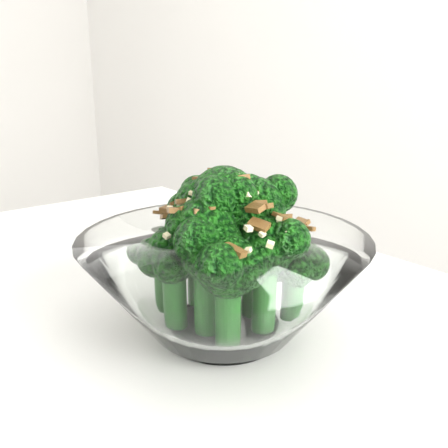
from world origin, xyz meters
The scene contains 1 object.
broccoli_dish centered at (-0.02, 0.22, 0.81)m, with size 0.24×0.24×0.15m.
Camera 1 is at (0.19, -0.11, 0.97)m, focal length 40.00 mm.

